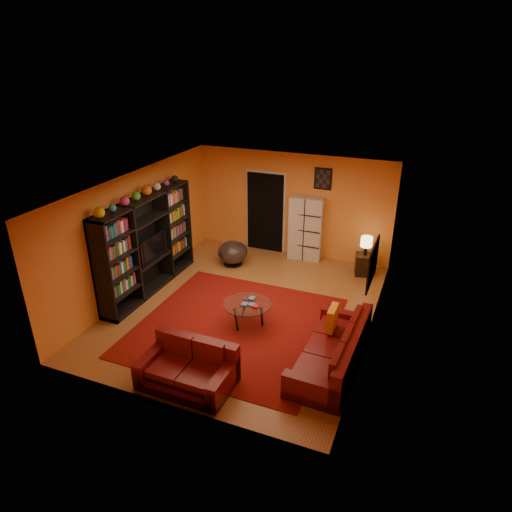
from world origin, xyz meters
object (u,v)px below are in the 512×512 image
at_px(loveseat, 190,367).
at_px(bowl_chair, 233,252).
at_px(side_table, 364,264).
at_px(storage_cabinet, 306,228).
at_px(table_lamp, 366,242).
at_px(sofa, 335,352).
at_px(entertainment_unit, 147,245).
at_px(tv, 150,247).
at_px(coffee_table, 247,306).

bearing_deg(loveseat, bowl_chair, 16.40).
bearing_deg(bowl_chair, side_table, 12.48).
distance_m(storage_cabinet, table_lamp, 1.59).
height_order(sofa, bowl_chair, sofa).
height_order(storage_cabinet, bowl_chair, storage_cabinet).
distance_m(sofa, bowl_chair, 4.37).
bearing_deg(side_table, entertainment_unit, -149.97).
bearing_deg(tv, coffee_table, -102.34).
distance_m(entertainment_unit, coffee_table, 2.69).
distance_m(entertainment_unit, storage_cabinet, 3.90).
height_order(entertainment_unit, loveseat, entertainment_unit).
xyz_separation_m(entertainment_unit, loveseat, (2.35, -2.42, -0.76)).
relative_size(coffee_table, side_table, 1.85).
bearing_deg(storage_cabinet, sofa, -70.61).
bearing_deg(bowl_chair, table_lamp, 12.48).
xyz_separation_m(bowl_chair, side_table, (3.08, 0.68, -0.07)).
xyz_separation_m(loveseat, side_table, (1.91, 4.88, -0.04)).
bearing_deg(tv, sofa, -104.95).
distance_m(tv, side_table, 4.93).
xyz_separation_m(coffee_table, bowl_chair, (-1.38, 2.33, -0.10)).
bearing_deg(storage_cabinet, tv, -137.45).
xyz_separation_m(entertainment_unit, table_lamp, (4.26, 2.46, -0.24)).
relative_size(entertainment_unit, bowl_chair, 4.07).
distance_m(loveseat, storage_cabinet, 5.26).
distance_m(loveseat, coffee_table, 1.89).
height_order(entertainment_unit, table_lamp, entertainment_unit).
relative_size(sofa, table_lamp, 5.07).
bearing_deg(loveseat, sofa, -57.86).
height_order(bowl_chair, side_table, bowl_chair).
relative_size(coffee_table, storage_cabinet, 0.57).
distance_m(sofa, coffee_table, 1.96).
relative_size(loveseat, bowl_chair, 2.00).
height_order(coffee_table, table_lamp, table_lamp).
xyz_separation_m(tv, loveseat, (2.30, -2.42, -0.71)).
relative_size(tv, bowl_chair, 1.30).
xyz_separation_m(sofa, loveseat, (-2.06, -1.26, 0.00)).
bearing_deg(bowl_chair, entertainment_unit, -123.48).
height_order(tv, side_table, tv).
bearing_deg(coffee_table, entertainment_unit, 167.97).
relative_size(sofa, side_table, 4.51).
distance_m(coffee_table, bowl_chair, 2.71).
distance_m(entertainment_unit, loveseat, 3.46).
xyz_separation_m(sofa, bowl_chair, (-3.24, 2.94, 0.04)).
height_order(storage_cabinet, side_table, storage_cabinet).
bearing_deg(entertainment_unit, sofa, -14.74).
height_order(tv, bowl_chair, tv).
relative_size(bowl_chair, side_table, 1.48).
height_order(bowl_chair, table_lamp, table_lamp).
xyz_separation_m(entertainment_unit, storage_cabinet, (2.71, 2.80, -0.24)).
distance_m(bowl_chair, table_lamp, 3.19).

